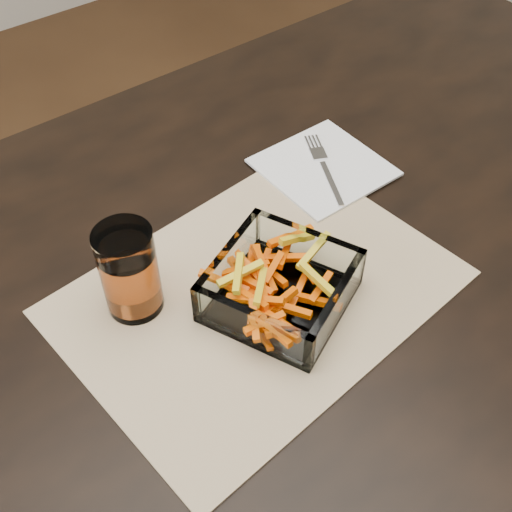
# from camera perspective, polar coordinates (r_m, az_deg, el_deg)

# --- Properties ---
(dining_table) EXTENTS (1.60, 0.90, 0.75)m
(dining_table) POSITION_cam_1_polar(r_m,az_deg,el_deg) (0.89, 2.35, -3.51)
(dining_table) COLOR black
(dining_table) RESTS_ON ground
(placemat) EXTENTS (0.47, 0.36, 0.00)m
(placemat) POSITION_cam_1_polar(r_m,az_deg,el_deg) (0.78, 0.18, -3.22)
(placemat) COLOR tan
(placemat) RESTS_ON dining_table
(glass_bowl) EXTENTS (0.20, 0.20, 0.06)m
(glass_bowl) POSITION_cam_1_polar(r_m,az_deg,el_deg) (0.75, 2.18, -2.89)
(glass_bowl) COLOR white
(glass_bowl) RESTS_ON placemat
(tumbler) EXTENTS (0.07, 0.07, 0.12)m
(tumbler) POSITION_cam_1_polar(r_m,az_deg,el_deg) (0.74, -11.16, -1.54)
(tumbler) COLOR white
(tumbler) RESTS_ON placemat
(napkin) EXTENTS (0.17, 0.17, 0.00)m
(napkin) POSITION_cam_1_polar(r_m,az_deg,el_deg) (0.94, 6.00, 7.86)
(napkin) COLOR white
(napkin) RESTS_ON placemat
(fork) EXTENTS (0.08, 0.15, 0.00)m
(fork) POSITION_cam_1_polar(r_m,az_deg,el_deg) (0.94, 6.06, 7.94)
(fork) COLOR silver
(fork) RESTS_ON napkin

